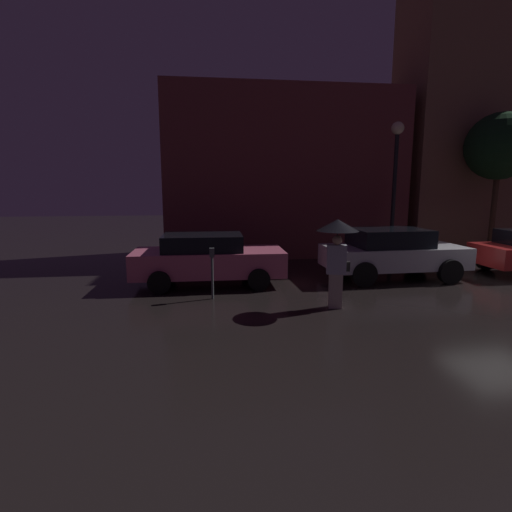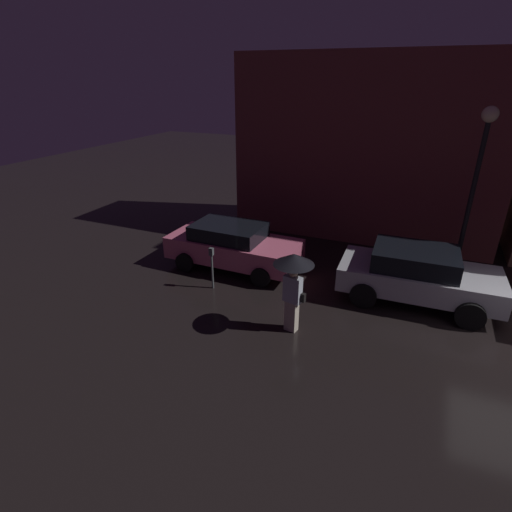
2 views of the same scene
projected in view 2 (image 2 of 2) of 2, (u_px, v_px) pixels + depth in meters
building_facade_left at (367, 148)px, 14.87m from camera, size 9.43×3.00×6.51m
parked_car_pink at (233, 245)px, 12.81m from camera, size 4.26×1.98×1.45m
parked_car_silver at (417, 274)px, 10.84m from camera, size 4.22×2.07×1.52m
pedestrian_with_umbrella at (293, 273)px, 9.22m from camera, size 0.96×0.96×2.05m
parking_meter at (212, 264)px, 11.46m from camera, size 0.12×0.10×1.28m
street_lamp_near at (479, 162)px, 11.30m from camera, size 0.44×0.44×4.99m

